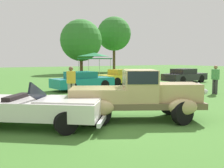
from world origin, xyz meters
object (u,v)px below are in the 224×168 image
show_car_teal (83,81)px  canopy_tent_center_field (94,55)px  spectator_near_truck (215,79)px  spectator_by_row (71,82)px  show_car_yellow (124,77)px  feature_pickup_truck (137,94)px  neighbor_convertible (34,107)px  show_car_charcoal (185,76)px

show_car_teal → canopy_tent_center_field: 9.07m
spectator_near_truck → spectator_by_row: size_ratio=1.00×
show_car_teal → show_car_yellow: 4.88m
feature_pickup_truck → spectator_by_row: feature_pickup_truck is taller
show_car_teal → canopy_tent_center_field: size_ratio=1.58×
neighbor_convertible → canopy_tent_center_field: size_ratio=1.71×
show_car_charcoal → spectator_near_truck: spectator_near_truck is taller
neighbor_convertible → show_car_teal: (4.95, 7.56, 0.02)m
feature_pickup_truck → show_car_charcoal: (11.62, 8.82, -0.27)m
feature_pickup_truck → canopy_tent_center_field: 17.41m
canopy_tent_center_field → spectator_near_truck: bearing=-84.4°
canopy_tent_center_field → show_car_teal: bearing=-121.5°
feature_pickup_truck → show_car_teal: size_ratio=1.06×
feature_pickup_truck → neighbor_convertible: feature_pickup_truck is taller
show_car_teal → spectator_near_truck: spectator_near_truck is taller
neighbor_convertible → feature_pickup_truck: bearing=-17.1°
neighbor_convertible → spectator_by_row: 4.76m
show_car_charcoal → spectator_near_truck: size_ratio=2.64×
show_car_charcoal → canopy_tent_center_field: (-5.23, 7.30, 1.82)m
feature_pickup_truck → spectator_near_truck: (7.70, 2.75, 0.05)m
feature_pickup_truck → show_car_teal: 8.73m
show_car_yellow → spectator_near_truck: (1.43, -7.64, 0.31)m
show_car_yellow → show_car_teal: bearing=-157.8°
feature_pickup_truck → canopy_tent_center_field: bearing=68.4°
show_car_charcoal → show_car_teal: bearing=-178.4°
spectator_near_truck → feature_pickup_truck: bearing=-160.3°
show_car_teal → canopy_tent_center_field: (4.64, 7.57, 1.82)m
feature_pickup_truck → show_car_yellow: size_ratio=0.98×
feature_pickup_truck → show_car_charcoal: size_ratio=1.02×
show_car_teal → spectator_near_truck: bearing=-44.3°
show_car_yellow → spectator_by_row: bearing=-140.7°
spectator_near_truck → show_car_yellow: bearing=100.6°
canopy_tent_center_field → spectator_by_row: bearing=-121.4°
neighbor_convertible → show_car_yellow: 13.34m
show_car_yellow → spectator_near_truck: bearing=-79.4°
show_car_charcoal → spectator_near_truck: 7.23m
feature_pickup_truck → neighbor_convertible: (-3.20, 0.98, -0.29)m
show_car_yellow → spectator_near_truck: 7.78m
show_car_teal → spectator_by_row: 4.31m
feature_pickup_truck → spectator_near_truck: bearing=19.7°
feature_pickup_truck → spectator_near_truck: size_ratio=2.68×
spectator_near_truck → spectator_by_row: bearing=165.5°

